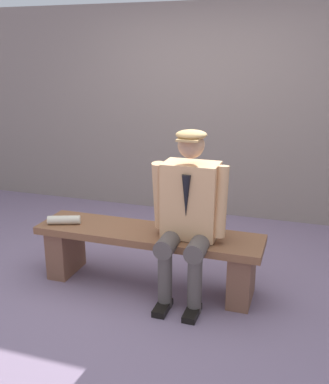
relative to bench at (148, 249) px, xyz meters
The scene contains 5 objects.
ground_plane 0.33m from the bench, ahead, with size 30.00×30.00×0.00m, color gray.
bench is the anchor object (origin of this frame).
seated_man 0.55m from the bench, behind, with size 0.59×0.60×1.35m.
rolled_magazine 0.77m from the bench, ahead, with size 0.07×0.07×0.28m, color beige.
stadium_wall 2.24m from the bench, 90.00° to the right, with size 12.00×0.24×2.45m, color gray.
Camera 1 is at (-1.21, 3.21, 1.89)m, focal length 41.91 mm.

